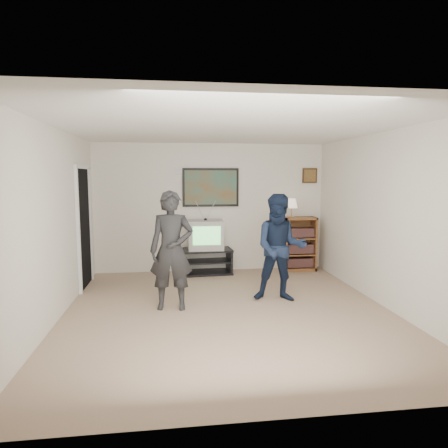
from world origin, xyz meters
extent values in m
cube|color=#8D6F59|center=(0.00, 0.00, 0.00)|extent=(4.50, 5.00, 0.01)
cube|color=white|center=(0.00, 0.00, 2.50)|extent=(4.50, 5.00, 0.01)
cube|color=silver|center=(0.00, 2.50, 1.25)|extent=(4.50, 0.01, 2.50)
cube|color=silver|center=(-2.25, 0.00, 1.25)|extent=(0.01, 5.00, 2.50)
cube|color=silver|center=(2.25, 0.00, 1.25)|extent=(0.01, 5.00, 2.50)
cube|color=black|center=(-0.11, 2.23, 0.46)|extent=(1.00, 0.60, 0.04)
cube|color=black|center=(-0.11, 2.23, 0.02)|extent=(1.00, 0.60, 0.04)
cube|color=black|center=(-0.56, 2.23, 0.24)|extent=(0.07, 0.51, 0.48)
cube|color=black|center=(0.34, 2.23, 0.24)|extent=(0.07, 0.51, 0.48)
imported|color=#232425|center=(-0.77, 0.25, 0.84)|extent=(0.65, 0.46, 1.67)
imported|color=#131E36|center=(0.84, 0.41, 0.80)|extent=(0.90, 0.77, 1.61)
cube|color=white|center=(-0.73, 0.43, 1.17)|extent=(0.07, 0.12, 0.03)
cube|color=white|center=(0.81, 0.65, 1.11)|extent=(0.04, 0.11, 0.03)
cube|color=black|center=(0.00, 2.48, 1.65)|extent=(1.10, 0.03, 0.75)
cube|color=white|center=(-0.55, 2.48, 1.95)|extent=(0.28, 0.02, 0.14)
cube|color=black|center=(2.00, 2.48, 1.88)|extent=(0.30, 0.03, 0.30)
cube|color=black|center=(-2.23, 1.60, 1.00)|extent=(0.03, 0.85, 2.00)
camera|label=1|loc=(-0.75, -5.29, 1.86)|focal=32.00mm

